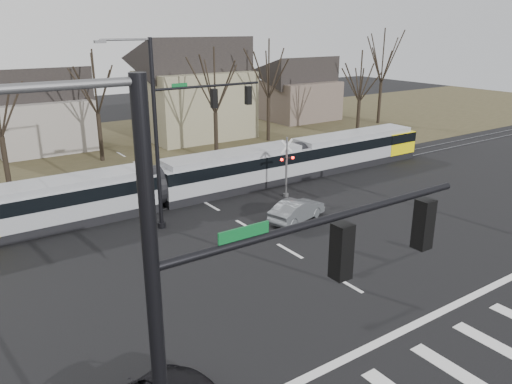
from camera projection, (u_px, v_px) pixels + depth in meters
ground at (381, 303)px, 20.30m from camera, size 140.00×140.00×0.00m
grass_verge at (113, 150)px, 45.34m from camera, size 140.00×28.00×0.01m
crosswalk at (469, 353)px, 17.17m from camera, size 27.00×2.60×0.01m
stop_line at (417, 324)px, 18.89m from camera, size 28.00×0.35×0.01m
lane_dashes at (196, 197)px, 32.82m from camera, size 0.18×30.00×0.01m
rail_pair at (197, 198)px, 32.66m from camera, size 90.00×1.52×0.06m
tram at (232, 170)px, 33.87m from camera, size 35.03×2.60×2.66m
sedan at (297, 210)px, 28.72m from camera, size 3.37×4.60×1.29m
signal_pole_near_left at (250, 347)px, 8.22m from camera, size 9.28×0.44×10.20m
signal_pole_far at (183, 124)px, 26.99m from camera, size 9.28×0.44×10.20m
rail_crossing_signal at (286, 169)px, 32.40m from camera, size 1.08×0.36×4.00m
tree_row at (157, 101)px, 40.14m from camera, size 59.20×7.20×10.00m
house_b at (39, 105)px, 44.54m from camera, size 8.64×7.56×7.65m
house_c at (194, 84)px, 49.30m from camera, size 10.80×8.64×10.10m
house_d at (299, 86)px, 59.30m from camera, size 8.64×7.56×7.65m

